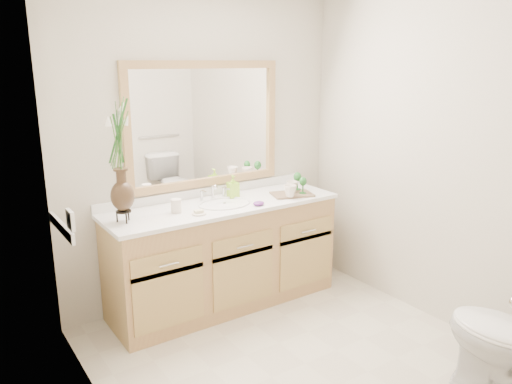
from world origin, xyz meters
TOP-DOWN VIEW (x-y plane):
  - floor at (0.00, 0.00)m, footprint 2.60×2.60m
  - wall_back at (0.00, 1.30)m, footprint 2.40×0.02m
  - wall_left at (-1.20, 0.00)m, footprint 0.02×2.60m
  - wall_right at (1.20, 0.00)m, footprint 0.02×2.60m
  - vanity at (0.00, 1.01)m, footprint 1.80×0.55m
  - counter at (0.00, 1.01)m, footprint 1.84×0.57m
  - sink at (0.00, 1.00)m, footprint 0.38×0.34m
  - mirror at (0.00, 1.28)m, footprint 1.32×0.04m
  - switch_plate at (-1.19, 0.76)m, footprint 0.02×0.12m
  - door at (-0.30, -1.29)m, footprint 0.80×0.03m
  - toilet at (0.70, -0.92)m, footprint 0.42×0.75m
  - flower_vase at (-0.78, 1.00)m, footprint 0.19×0.19m
  - tumbler at (-0.40, 1.00)m, footprint 0.08×0.08m
  - soap_dish at (-0.29, 0.87)m, footprint 0.10×0.10m
  - soap_bottle at (0.16, 1.13)m, footprint 0.08×0.08m
  - purple_dish at (0.19, 0.82)m, footprint 0.11×0.10m
  - tray at (0.59, 0.91)m, footprint 0.37×0.30m
  - mug_left at (0.51, 0.85)m, footprint 0.10×0.10m
  - mug_right at (0.61, 0.94)m, footprint 0.12×0.12m
  - goblet_front at (0.66, 0.87)m, footprint 0.06×0.06m
  - goblet_back at (0.70, 0.99)m, footprint 0.07×0.07m

SIDE VIEW (x-z plane):
  - floor at x=0.00m, z-range 0.00..0.00m
  - toilet at x=0.70m, z-range 0.00..0.74m
  - vanity at x=0.00m, z-range 0.00..0.80m
  - sink at x=0.00m, z-range 0.66..0.89m
  - counter at x=0.00m, z-range 0.80..0.83m
  - tray at x=0.59m, z-range 0.83..0.85m
  - soap_dish at x=-0.29m, z-range 0.82..0.86m
  - purple_dish at x=0.19m, z-range 0.83..0.86m
  - tumbler at x=-0.40m, z-range 0.83..0.93m
  - mug_right at x=0.61m, z-range 0.85..0.94m
  - mug_left at x=0.51m, z-range 0.85..0.94m
  - soap_bottle at x=0.16m, z-range 0.83..0.99m
  - goblet_front at x=0.66m, z-range 0.87..1.00m
  - goblet_back at x=0.70m, z-range 0.87..1.02m
  - switch_plate at x=-1.19m, z-range 0.92..1.04m
  - door at x=-0.30m, z-range 0.00..2.00m
  - wall_back at x=0.00m, z-range 0.00..2.40m
  - wall_left at x=-1.20m, z-range 0.00..2.40m
  - wall_right at x=1.20m, z-range 0.00..2.40m
  - flower_vase at x=-0.78m, z-range 0.97..1.73m
  - mirror at x=0.00m, z-range 0.92..1.89m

